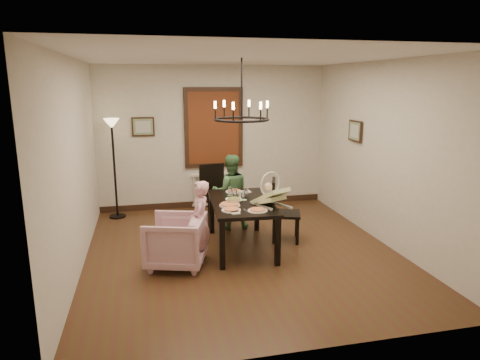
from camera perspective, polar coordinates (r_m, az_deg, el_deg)
name	(u,v)px	position (r m, az deg, el deg)	size (l,w,h in m)	color
room_shell	(236,155)	(6.44, -0.48, 3.35)	(4.51, 5.00, 2.81)	#472718
dining_table	(242,207)	(6.41, 0.20, -3.57)	(0.98, 1.62, 0.74)	black
chair_far	(216,194)	(7.60, -3.25, -1.92)	(0.46, 0.46, 1.05)	black
chair_right	(286,210)	(6.79, 6.15, -4.03)	(0.44, 0.44, 1.00)	black
armchair	(175,241)	(5.95, -8.60, -8.07)	(0.76, 0.78, 0.70)	#DBA7C0
elderly_woman	(200,228)	(6.03, -5.35, -6.43)	(0.35, 0.23, 0.96)	#EAA5B4
seated_man	(231,198)	(7.32, -1.27, -2.42)	(0.52, 0.41, 1.07)	#457445
baby_bouncer	(271,195)	(6.10, 4.15, -1.96)	(0.38, 0.52, 0.34)	beige
salad_bowl	(234,201)	(6.28, -0.83, -2.76)	(0.29, 0.29, 0.07)	white
pizza_platter	(230,205)	(6.13, -1.37, -3.32)	(0.30, 0.30, 0.04)	tan
drinking_glass	(235,194)	(6.52, -0.67, -1.91)	(0.07, 0.07, 0.13)	silver
window_blinds	(214,128)	(8.45, -3.52, 6.97)	(1.00, 0.03, 1.40)	#642D14
radiator	(214,189)	(8.69, -3.43, -1.25)	(0.92, 0.12, 0.62)	silver
picture_back	(143,127)	(8.35, -12.79, 6.95)	(0.42, 0.03, 0.36)	black
picture_right	(355,131)	(7.66, 15.10, 6.32)	(0.42, 0.03, 0.36)	black
floor_lamp	(115,170)	(8.16, -16.38, 1.28)	(0.30, 0.30, 1.80)	black
chandelier	(242,119)	(6.17, 0.21, 8.08)	(0.80, 0.80, 0.04)	black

